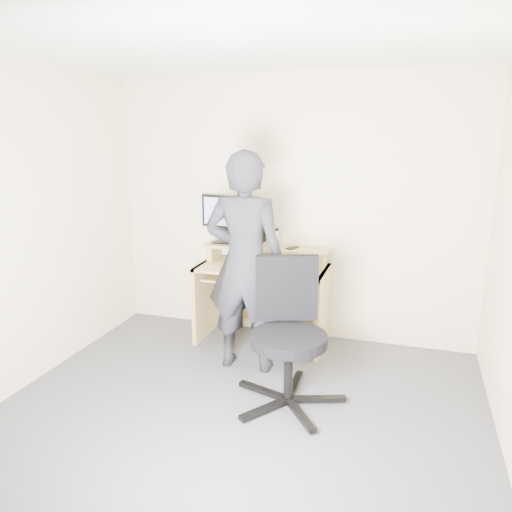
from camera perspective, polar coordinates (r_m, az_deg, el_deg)
The scene contains 14 objects.
ground at distance 3.63m, azimuth -3.06°, elevation -18.91°, with size 3.50×3.50×0.00m, color #4F4F54.
back_wall at distance 4.78m, azimuth 4.10°, elevation 5.34°, with size 3.50×0.02×2.50m, color beige.
ceiling at distance 3.09m, azimuth -3.72°, elevation 23.82°, with size 3.50×3.50×0.02m, color white.
desk at distance 4.78m, azimuth 1.00°, elevation -3.28°, with size 1.20×0.60×0.91m.
monitor at distance 4.83m, azimuth -3.71°, elevation 4.72°, with size 0.48×0.15×0.47m.
external_drive at distance 4.77m, azimuth 0.49°, elevation 2.44°, with size 0.07×0.13×0.20m, color black.
travel_mug at distance 4.68m, azimuth 2.17°, elevation 1.96°, with size 0.07×0.07×0.16m, color #BABABE.
smartphone at distance 4.67m, azimuth 4.17°, elevation 0.94°, with size 0.07×0.13×0.01m, color black.
charger at distance 4.76m, azimuth -2.39°, elevation 1.38°, with size 0.04×0.04×0.04m, color black.
headphones at distance 4.81m, azimuth 0.15°, elevation 1.41°, with size 0.16×0.16×0.02m, color silver.
keyboard at distance 4.61m, azimuth -0.35°, elevation -2.40°, with size 0.46×0.18×0.03m, color black.
mouse at distance 4.49m, azimuth 3.40°, elevation -1.52°, with size 0.10×0.06×0.04m, color black.
office_chair at distance 3.70m, azimuth 3.67°, elevation -8.19°, with size 0.84×0.80×1.06m.
person at distance 4.10m, azimuth -1.27°, elevation -0.80°, with size 0.67×0.44×1.84m, color black.
Camera 1 is at (1.08, -2.84, 1.98)m, focal length 35.00 mm.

